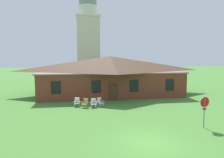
% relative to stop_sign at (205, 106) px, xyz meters
% --- Properties ---
extents(ground_plane, '(200.00, 200.00, 0.00)m').
position_rel_stop_sign_xyz_m(ground_plane, '(-4.98, -1.98, -1.66)').
color(ground_plane, '#477F33').
extents(brick_building, '(19.75, 10.40, 5.49)m').
position_rel_stop_sign_xyz_m(brick_building, '(-4.98, 15.59, 1.13)').
color(brick_building, brown).
rests_on(brick_building, ground).
extents(dome_tower, '(5.18, 5.18, 19.94)m').
position_rel_stop_sign_xyz_m(dome_tower, '(-7.51, 31.25, 7.48)').
color(dome_tower, beige).
rests_on(dome_tower, ground).
extents(stop_sign, '(0.80, 0.14, 2.37)m').
position_rel_stop_sign_xyz_m(stop_sign, '(0.00, 0.00, 0.00)').
color(stop_sign, slate).
rests_on(stop_sign, ground).
extents(lawn_chair_by_porch, '(0.65, 0.67, 0.96)m').
position_rel_stop_sign_xyz_m(lawn_chair_by_porch, '(-9.62, 8.10, -1.17)').
color(lawn_chair_by_porch, white).
rests_on(lawn_chair_by_porch, ground).
extents(lawn_chair_near_door, '(0.81, 0.85, 0.96)m').
position_rel_stop_sign_xyz_m(lawn_chair_near_door, '(-8.74, 7.52, -1.17)').
color(lawn_chair_near_door, tan).
rests_on(lawn_chair_near_door, ground).
extents(lawn_chair_left_end, '(0.65, 0.68, 0.96)m').
position_rel_stop_sign_xyz_m(lawn_chair_left_end, '(-7.88, 7.40, -1.17)').
color(lawn_chair_left_end, silver).
rests_on(lawn_chair_left_end, ground).
extents(lawn_chair_middle, '(0.83, 0.86, 0.96)m').
position_rel_stop_sign_xyz_m(lawn_chair_middle, '(-7.15, 7.79, -1.17)').
color(lawn_chair_middle, white).
rests_on(lawn_chair_middle, ground).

